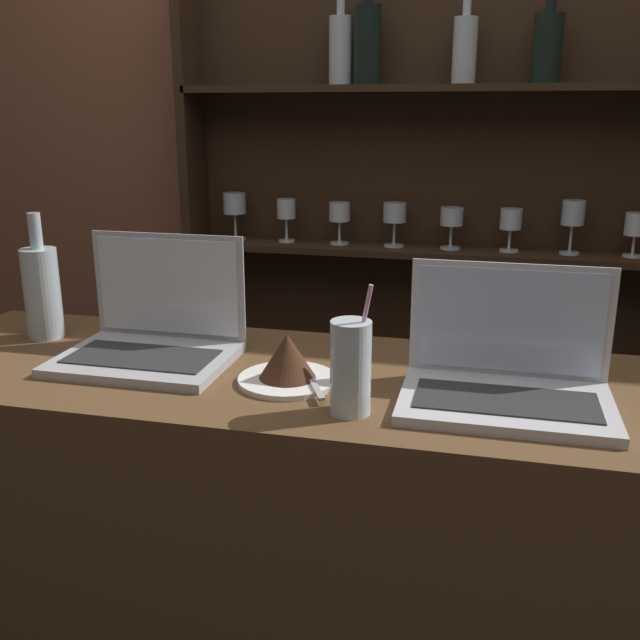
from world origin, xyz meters
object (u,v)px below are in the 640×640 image
(laptop_far, at_px, (507,374))
(laptop_near, at_px, (153,333))
(wine_bottle_clear, at_px, (42,291))
(water_glass, at_px, (351,367))
(cake_plate, at_px, (288,362))

(laptop_far, bearing_deg, laptop_near, 174.77)
(laptop_near, distance_m, wine_bottle_clear, 0.30)
(laptop_far, distance_m, water_glass, 0.27)
(laptop_near, height_order, wine_bottle_clear, wine_bottle_clear)
(water_glass, height_order, wine_bottle_clear, wine_bottle_clear)
(laptop_near, bearing_deg, laptop_far, -5.23)
(laptop_near, xyz_separation_m, wine_bottle_clear, (-0.29, 0.07, 0.05))
(water_glass, bearing_deg, laptop_near, 157.93)
(wine_bottle_clear, bearing_deg, cake_plate, -13.23)
(laptop_near, bearing_deg, water_glass, -22.07)
(laptop_near, xyz_separation_m, laptop_far, (0.68, -0.06, -0.00))
(laptop_far, height_order, water_glass, laptop_far)
(cake_plate, height_order, water_glass, water_glass)
(laptop_near, relative_size, cake_plate, 1.79)
(water_glass, bearing_deg, wine_bottle_clear, 161.49)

